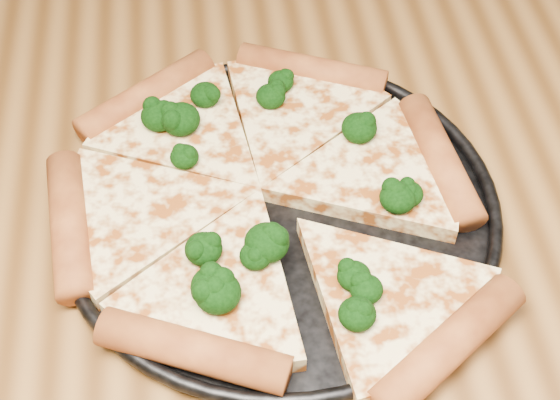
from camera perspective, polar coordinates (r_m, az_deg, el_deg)
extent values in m
cube|color=brown|center=(0.62, -2.33, -8.10)|extent=(1.20, 0.90, 0.04)
cylinder|color=black|center=(0.65, 0.00, -0.74)|extent=(0.34, 0.34, 0.01)
torus|color=black|center=(0.65, 0.00, -0.34)|extent=(0.35, 0.35, 0.01)
cylinder|color=#B4602D|center=(0.68, 10.99, 2.76)|extent=(0.04, 0.14, 0.03)
cylinder|color=#B4602D|center=(0.75, 2.21, 8.90)|extent=(0.13, 0.08, 0.03)
cylinder|color=#B4602D|center=(0.73, -9.22, 7.08)|extent=(0.12, 0.10, 0.03)
cylinder|color=#B4602D|center=(0.64, -14.33, -1.63)|extent=(0.04, 0.14, 0.03)
cylinder|color=#B4602D|center=(0.57, -6.01, -10.29)|extent=(0.13, 0.08, 0.03)
cylinder|color=#B4602D|center=(0.58, 11.58, -9.83)|extent=(0.12, 0.10, 0.03)
ellipsoid|color=black|center=(0.57, -4.32, -6.38)|extent=(0.03, 0.03, 0.02)
ellipsoid|color=black|center=(0.64, 8.86, 0.42)|extent=(0.02, 0.02, 0.02)
ellipsoid|color=black|center=(0.63, 8.14, 0.17)|extent=(0.03, 0.03, 0.02)
ellipsoid|color=black|center=(0.71, -0.65, 7.18)|extent=(0.03, 0.03, 0.02)
ellipsoid|color=black|center=(0.60, -0.92, -2.97)|extent=(0.03, 0.03, 0.02)
ellipsoid|color=black|center=(0.57, 5.35, -7.84)|extent=(0.03, 0.03, 0.02)
ellipsoid|color=black|center=(0.66, -6.61, 2.99)|extent=(0.02, 0.02, 0.02)
ellipsoid|color=black|center=(0.58, 5.97, -6.14)|extent=(0.02, 0.02, 0.02)
ellipsoid|color=black|center=(0.68, 5.49, 4.98)|extent=(0.03, 0.03, 0.02)
ellipsoid|color=black|center=(0.58, -4.62, -5.95)|extent=(0.03, 0.03, 0.02)
ellipsoid|color=black|center=(0.69, -6.87, 5.56)|extent=(0.03, 0.03, 0.02)
ellipsoid|color=black|center=(0.59, 5.13, -5.25)|extent=(0.02, 0.02, 0.02)
ellipsoid|color=black|center=(0.69, -8.37, 5.76)|extent=(0.03, 0.03, 0.02)
ellipsoid|color=black|center=(0.60, -5.30, -3.38)|extent=(0.03, 0.03, 0.02)
ellipsoid|color=black|center=(0.71, -5.19, 7.25)|extent=(0.03, 0.03, 0.02)
ellipsoid|color=black|center=(0.59, -1.70, -3.85)|extent=(0.02, 0.02, 0.02)
ellipsoid|color=black|center=(0.72, 0.05, 8.19)|extent=(0.02, 0.02, 0.02)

